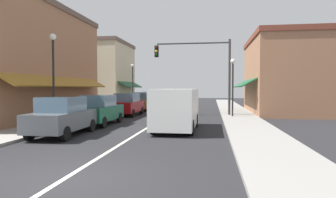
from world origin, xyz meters
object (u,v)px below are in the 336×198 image
(van_in_lane, at_px, (177,108))
(street_lamp_right_mid, at_px, (233,78))
(parked_car_nearest_left, at_px, (63,116))
(parked_car_second_left, at_px, (99,110))
(traffic_signal_mast_arm, at_px, (203,63))
(parked_car_third_left, at_px, (127,104))
(street_lamp_left_far, at_px, (133,78))
(parked_car_far_left, at_px, (142,101))
(street_lamp_left_near, at_px, (53,65))
(parked_car_distant_left, at_px, (151,100))

(van_in_lane, xyz_separation_m, street_lamp_right_mid, (3.29, 6.73, 1.78))
(parked_car_nearest_left, relative_size, street_lamp_right_mid, 0.97)
(parked_car_nearest_left, height_order, parked_car_second_left, same)
(van_in_lane, xyz_separation_m, traffic_signal_mast_arm, (1.10, 7.86, 2.92))
(parked_car_nearest_left, bearing_deg, traffic_signal_mast_arm, 59.04)
(parked_car_third_left, xyz_separation_m, van_in_lane, (4.76, -7.28, 0.27))
(van_in_lane, relative_size, street_lamp_right_mid, 1.21)
(parked_car_third_left, height_order, street_lamp_left_far, street_lamp_left_far)
(parked_car_third_left, xyz_separation_m, traffic_signal_mast_arm, (5.87, 0.58, 3.19))
(parked_car_nearest_left, bearing_deg, parked_car_far_left, 88.63)
(traffic_signal_mast_arm, height_order, street_lamp_right_mid, traffic_signal_mast_arm)
(parked_car_nearest_left, xyz_separation_m, street_lamp_right_mid, (8.19, 9.30, 2.05))
(parked_car_nearest_left, relative_size, street_lamp_left_far, 0.86)
(parked_car_far_left, distance_m, street_lamp_left_near, 12.90)
(parked_car_nearest_left, bearing_deg, parked_car_distant_left, 89.00)
(parked_car_third_left, relative_size, street_lamp_right_mid, 0.96)
(parked_car_second_left, relative_size, street_lamp_left_near, 0.80)
(parked_car_far_left, relative_size, van_in_lane, 0.79)
(parked_car_third_left, distance_m, parked_car_distant_left, 9.63)
(van_in_lane, relative_size, traffic_signal_mast_arm, 0.88)
(parked_car_far_left, distance_m, parked_car_distant_left, 4.45)
(parked_car_nearest_left, distance_m, parked_car_far_left, 15.02)
(parked_car_far_left, height_order, street_lamp_left_far, street_lamp_left_far)
(street_lamp_left_near, bearing_deg, parked_car_far_left, 81.00)
(parked_car_nearest_left, height_order, parked_car_far_left, same)
(parked_car_far_left, bearing_deg, parked_car_nearest_left, -89.44)
(van_in_lane, height_order, street_lamp_right_mid, street_lamp_right_mid)
(traffic_signal_mast_arm, distance_m, street_lamp_left_near, 11.18)
(parked_car_third_left, xyz_separation_m, parked_car_far_left, (-0.04, 5.18, 0.00))
(parked_car_nearest_left, relative_size, parked_car_third_left, 1.00)
(parked_car_nearest_left, height_order, street_lamp_left_near, street_lamp_left_near)
(parked_car_second_left, xyz_separation_m, street_lamp_right_mid, (8.06, 5.31, 2.05))
(parked_car_second_left, relative_size, street_lamp_right_mid, 0.96)
(parked_car_third_left, height_order, parked_car_far_left, same)
(parked_car_second_left, relative_size, parked_car_far_left, 1.00)
(parked_car_third_left, bearing_deg, parked_car_second_left, -89.48)
(van_in_lane, bearing_deg, traffic_signal_mast_arm, 82.54)
(parked_car_distant_left, bearing_deg, street_lamp_left_far, -148.71)
(parked_car_distant_left, bearing_deg, traffic_signal_mast_arm, -56.30)
(parked_car_third_left, relative_size, traffic_signal_mast_arm, 0.70)
(parked_car_second_left, bearing_deg, parked_car_nearest_left, -91.53)
(parked_car_second_left, height_order, parked_car_distant_left, same)
(parked_car_nearest_left, relative_size, parked_car_second_left, 1.00)
(street_lamp_left_far, bearing_deg, parked_car_second_left, -82.43)
(parked_car_nearest_left, height_order, parked_car_third_left, same)
(parked_car_second_left, bearing_deg, van_in_lane, -16.21)
(traffic_signal_mast_arm, relative_size, street_lamp_left_near, 1.15)
(parked_car_far_left, relative_size, parked_car_distant_left, 1.01)
(parked_car_second_left, bearing_deg, street_lamp_left_near, -143.70)
(traffic_signal_mast_arm, bearing_deg, street_lamp_left_far, 134.33)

